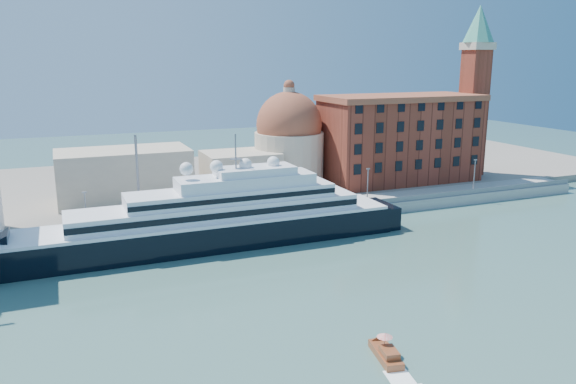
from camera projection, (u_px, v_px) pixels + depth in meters
name	position (u px, v px, depth m)	size (l,w,h in m)	color
ground	(301.00, 283.00, 88.87)	(400.00, 400.00, 0.00)	#355D57
quay	(237.00, 220.00, 119.18)	(180.00, 10.00, 2.50)	gray
land	(193.00, 183.00, 156.13)	(260.00, 72.00, 2.00)	slate
quay_fence	(243.00, 217.00, 114.70)	(180.00, 0.10, 1.20)	slate
superyacht	(197.00, 226.00, 104.47)	(82.39, 11.42, 24.62)	black
water_taxi	(386.00, 353.00, 66.09)	(3.31, 6.71, 3.05)	brown
warehouse	(400.00, 138.00, 151.72)	(43.00, 19.00, 23.25)	maroon
campanile	(475.00, 80.00, 157.14)	(8.40, 8.40, 47.00)	maroon
church	(232.00, 156.00, 140.65)	(66.00, 18.00, 25.50)	beige
lamp_posts	(177.00, 187.00, 110.95)	(120.80, 2.40, 18.00)	slate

